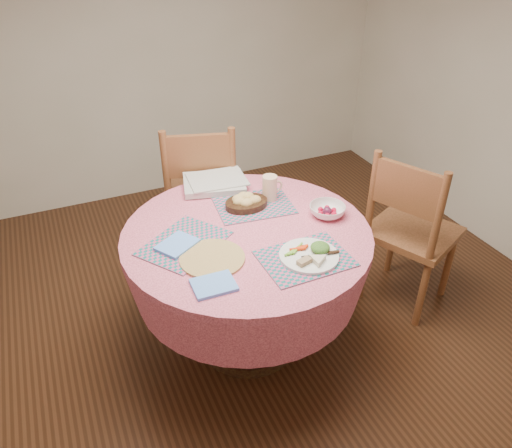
{
  "coord_description": "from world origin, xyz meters",
  "views": [
    {
      "loc": [
        -0.79,
        -1.89,
        2.11
      ],
      "look_at": [
        0.05,
        0.0,
        0.78
      ],
      "focal_mm": 35.0,
      "sensor_mm": 36.0,
      "label": 1
    }
  ],
  "objects_px": {
    "chair_right": "(409,229)",
    "fruit_bowl": "(327,211)",
    "dining_table": "(247,263)",
    "latte_mug": "(270,188)",
    "wicker_trivet": "(212,258)",
    "dinner_plate": "(311,254)",
    "bread_bowl": "(246,201)",
    "chair_back": "(201,193)"
  },
  "relations": [
    {
      "from": "chair_right",
      "to": "fruit_bowl",
      "type": "height_order",
      "value": "chair_right"
    },
    {
      "from": "dining_table",
      "to": "latte_mug",
      "type": "xyz_separation_m",
      "value": [
        0.24,
        0.24,
        0.27
      ]
    },
    {
      "from": "wicker_trivet",
      "to": "latte_mug",
      "type": "xyz_separation_m",
      "value": [
        0.47,
        0.39,
        0.07
      ]
    },
    {
      "from": "wicker_trivet",
      "to": "dinner_plate",
      "type": "distance_m",
      "value": 0.45
    },
    {
      "from": "bread_bowl",
      "to": "dinner_plate",
      "type": "bearing_deg",
      "value": -80.27
    },
    {
      "from": "wicker_trivet",
      "to": "bread_bowl",
      "type": "height_order",
      "value": "bread_bowl"
    },
    {
      "from": "chair_right",
      "to": "wicker_trivet",
      "type": "relative_size",
      "value": 3.38
    },
    {
      "from": "bread_bowl",
      "to": "latte_mug",
      "type": "xyz_separation_m",
      "value": [
        0.15,
        0.02,
        0.04
      ]
    },
    {
      "from": "dining_table",
      "to": "bread_bowl",
      "type": "height_order",
      "value": "bread_bowl"
    },
    {
      "from": "bread_bowl",
      "to": "latte_mug",
      "type": "height_order",
      "value": "latte_mug"
    },
    {
      "from": "chair_right",
      "to": "dinner_plate",
      "type": "relative_size",
      "value": 3.72
    },
    {
      "from": "chair_back",
      "to": "wicker_trivet",
      "type": "distance_m",
      "value": 1.03
    },
    {
      "from": "wicker_trivet",
      "to": "fruit_bowl",
      "type": "bearing_deg",
      "value": 9.93
    },
    {
      "from": "chair_right",
      "to": "fruit_bowl",
      "type": "xyz_separation_m",
      "value": [
        -0.56,
        0.02,
        0.25
      ]
    },
    {
      "from": "fruit_bowl",
      "to": "latte_mug",
      "type": "bearing_deg",
      "value": 126.68
    },
    {
      "from": "chair_back",
      "to": "latte_mug",
      "type": "bearing_deg",
      "value": 126.33
    },
    {
      "from": "dinner_plate",
      "to": "bread_bowl",
      "type": "height_order",
      "value": "bread_bowl"
    },
    {
      "from": "wicker_trivet",
      "to": "chair_right",
      "type": "bearing_deg",
      "value": 4.37
    },
    {
      "from": "dinner_plate",
      "to": "latte_mug",
      "type": "xyz_separation_m",
      "value": [
        0.06,
        0.56,
        0.05
      ]
    },
    {
      "from": "chair_right",
      "to": "dinner_plate",
      "type": "bearing_deg",
      "value": 83.24
    },
    {
      "from": "wicker_trivet",
      "to": "fruit_bowl",
      "type": "relative_size",
      "value": 1.37
    },
    {
      "from": "dinner_plate",
      "to": "latte_mug",
      "type": "relative_size",
      "value": 1.99
    },
    {
      "from": "wicker_trivet",
      "to": "dinner_plate",
      "type": "relative_size",
      "value": 1.1
    },
    {
      "from": "dinner_plate",
      "to": "chair_right",
      "type": "bearing_deg",
      "value": 18.2
    },
    {
      "from": "latte_mug",
      "to": "wicker_trivet",
      "type": "bearing_deg",
      "value": -140.74
    },
    {
      "from": "chair_right",
      "to": "chair_back",
      "type": "xyz_separation_m",
      "value": [
        -0.97,
        0.88,
        0.01
      ]
    },
    {
      "from": "chair_back",
      "to": "latte_mug",
      "type": "distance_m",
      "value": 0.68
    },
    {
      "from": "dinner_plate",
      "to": "latte_mug",
      "type": "height_order",
      "value": "latte_mug"
    },
    {
      "from": "wicker_trivet",
      "to": "chair_back",
      "type": "bearing_deg",
      "value": 74.99
    },
    {
      "from": "dining_table",
      "to": "dinner_plate",
      "type": "relative_size",
      "value": 4.54
    },
    {
      "from": "dinner_plate",
      "to": "bread_bowl",
      "type": "distance_m",
      "value": 0.55
    },
    {
      "from": "chair_right",
      "to": "wicker_trivet",
      "type": "xyz_separation_m",
      "value": [
        -1.23,
        -0.09,
        0.23
      ]
    },
    {
      "from": "dining_table",
      "to": "latte_mug",
      "type": "bearing_deg",
      "value": 44.82
    },
    {
      "from": "bread_bowl",
      "to": "dining_table",
      "type": "bearing_deg",
      "value": -111.94
    },
    {
      "from": "chair_right",
      "to": "chair_back",
      "type": "distance_m",
      "value": 1.31
    },
    {
      "from": "chair_back",
      "to": "fruit_bowl",
      "type": "bearing_deg",
      "value": 132.15
    },
    {
      "from": "chair_right",
      "to": "dinner_plate",
      "type": "xyz_separation_m",
      "value": [
        -0.82,
        -0.27,
        0.24
      ]
    },
    {
      "from": "chair_right",
      "to": "wicker_trivet",
      "type": "distance_m",
      "value": 1.26
    },
    {
      "from": "bread_bowl",
      "to": "fruit_bowl",
      "type": "xyz_separation_m",
      "value": [
        0.35,
        -0.25,
        -0.01
      ]
    },
    {
      "from": "dinner_plate",
      "to": "wicker_trivet",
      "type": "bearing_deg",
      "value": 157.12
    },
    {
      "from": "wicker_trivet",
      "to": "latte_mug",
      "type": "relative_size",
      "value": 2.19
    },
    {
      "from": "latte_mug",
      "to": "fruit_bowl",
      "type": "bearing_deg",
      "value": -53.32
    }
  ]
}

